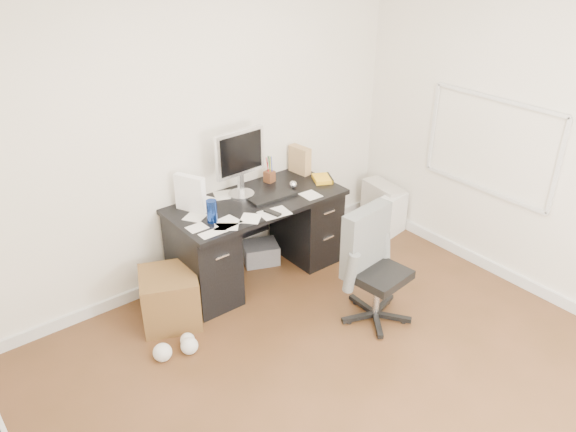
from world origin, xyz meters
The scene contains 18 objects.
ground centered at (0.00, 0.00, 0.00)m, with size 4.00×4.00×0.00m, color #442C16.
room_shell centered at (0.03, 0.03, 1.66)m, with size 4.02×4.02×2.71m.
desk centered at (0.30, 1.65, 0.40)m, with size 1.50×0.70×0.75m.
loose_papers centered at (0.10, 1.60, 0.75)m, with size 1.10×0.60×0.00m, color silver, non-canonical shape.
lcd_monitor centered at (0.24, 1.79, 1.05)m, with size 0.47×0.27×0.59m, color silver, non-canonical shape.
keyboard centered at (0.42, 1.58, 0.76)m, with size 0.41×0.14×0.02m, color black.
computer_mouse centered at (0.68, 1.63, 0.78)m, with size 0.07×0.07×0.07m, color silver.
travel_mug centered at (-0.20, 1.54, 0.84)m, with size 0.08×0.08×0.18m, color navy.
white_binder centered at (-0.23, 1.81, 0.90)m, with size 0.12×0.26×0.30m, color white.
magazine_file centered at (0.94, 1.86, 0.88)m, with size 0.11×0.22×0.25m, color #9C7B4B.
pen_cup centered at (0.60, 1.87, 0.87)m, with size 0.10×0.10×0.24m, color #593119, non-canonical shape.
yellow_book centered at (0.99, 1.60, 0.77)m, with size 0.15×0.20×0.03m, color yellow.
paper_remote centered at (0.27, 1.36, 0.76)m, with size 0.24×0.19×0.02m, color silver, non-canonical shape.
office_chair centered at (0.67, 0.56, 0.46)m, with size 0.52×0.52×0.93m, color #565856, non-canonical shape.
pc_tower centered at (1.85, 1.62, 0.23)m, with size 0.20×0.46×0.46m, color beige.
shopping_bag centered at (1.80, 1.43, 0.21)m, with size 0.31×0.22×0.42m, color silver.
wicker_basket centered at (-0.62, 1.54, 0.22)m, with size 0.43×0.43×0.43m, color #452F14.
desk_printer centered at (0.44, 1.81, 0.09)m, with size 0.32×0.26×0.19m, color #5C5C61.
Camera 1 is at (-2.11, -1.84, 2.85)m, focal length 35.00 mm.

